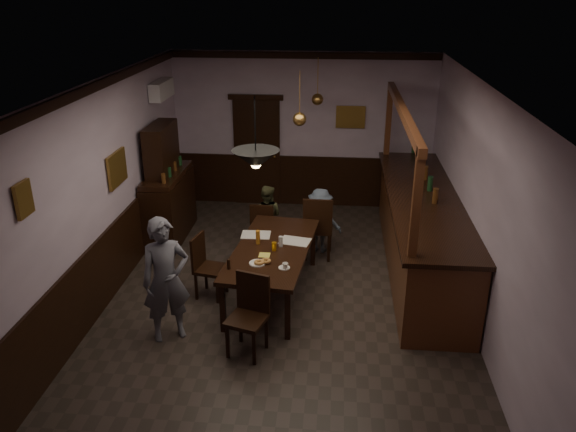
# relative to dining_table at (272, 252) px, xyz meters

# --- Properties ---
(room) EXTENTS (5.01, 8.01, 3.01)m
(room) POSITION_rel_dining_table_xyz_m (0.18, -0.38, 0.81)
(room) COLOR #2D2621
(room) RESTS_ON ground
(dining_table) EXTENTS (1.23, 2.29, 0.75)m
(dining_table) POSITION_rel_dining_table_xyz_m (0.00, 0.00, 0.00)
(dining_table) COLOR black
(dining_table) RESTS_ON ground
(chair_far_left) EXTENTS (0.41, 0.41, 0.89)m
(chair_far_left) POSITION_rel_dining_table_xyz_m (-0.31, 1.32, -0.20)
(chair_far_left) COLOR black
(chair_far_left) RESTS_ON ground
(chair_far_right) EXTENTS (0.48, 0.48, 1.07)m
(chair_far_right) POSITION_rel_dining_table_xyz_m (0.59, 1.21, -0.10)
(chair_far_right) COLOR black
(chair_far_right) RESTS_ON ground
(chair_near) EXTENTS (0.54, 0.54, 1.00)m
(chair_near) POSITION_rel_dining_table_xyz_m (-0.13, -1.31, -0.14)
(chair_near) COLOR black
(chair_near) RESTS_ON ground
(chair_side) EXTENTS (0.47, 0.47, 0.92)m
(chair_side) POSITION_rel_dining_table_xyz_m (-0.94, -0.09, -0.18)
(chair_side) COLOR black
(chair_side) RESTS_ON ground
(person_standing) EXTENTS (0.70, 0.62, 1.62)m
(person_standing) POSITION_rel_dining_table_xyz_m (-1.18, -1.13, 0.12)
(person_standing) COLOR slate
(person_standing) RESTS_ON ground
(person_seated_left) EXTENTS (0.58, 0.49, 1.09)m
(person_seated_left) POSITION_rel_dining_table_xyz_m (-0.28, 1.59, -0.14)
(person_seated_left) COLOR #4E5030
(person_seated_left) RESTS_ON ground
(person_seated_right) EXTENTS (0.76, 0.51, 1.09)m
(person_seated_right) POSITION_rel_dining_table_xyz_m (0.61, 1.49, -0.14)
(person_seated_right) COLOR slate
(person_seated_right) RESTS_ON ground
(newspaper_left) EXTENTS (0.43, 0.31, 0.01)m
(newspaper_left) POSITION_rel_dining_table_xyz_m (-0.29, 0.39, 0.07)
(newspaper_left) COLOR silver
(newspaper_left) RESTS_ON dining_table
(newspaper_right) EXTENTS (0.47, 0.38, 0.01)m
(newspaper_right) POSITION_rel_dining_table_xyz_m (0.30, 0.23, 0.07)
(newspaper_right) COLOR silver
(newspaper_right) RESTS_ON dining_table
(napkin) EXTENTS (0.17, 0.17, 0.00)m
(napkin) POSITION_rel_dining_table_xyz_m (-0.08, -0.24, 0.07)
(napkin) COLOR #E1D352
(napkin) RESTS_ON dining_table
(saucer) EXTENTS (0.15, 0.15, 0.01)m
(saucer) POSITION_rel_dining_table_xyz_m (0.22, -0.59, 0.07)
(saucer) COLOR white
(saucer) RESTS_ON dining_table
(coffee_cup) EXTENTS (0.09, 0.09, 0.07)m
(coffee_cup) POSITION_rel_dining_table_xyz_m (0.24, -0.62, 0.11)
(coffee_cup) COLOR white
(coffee_cup) RESTS_ON saucer
(pastry_plate) EXTENTS (0.22, 0.22, 0.01)m
(pastry_plate) POSITION_rel_dining_table_xyz_m (-0.14, -0.50, 0.07)
(pastry_plate) COLOR white
(pastry_plate) RESTS_ON dining_table
(pastry_ring_a) EXTENTS (0.13, 0.13, 0.04)m
(pastry_ring_a) POSITION_rel_dining_table_xyz_m (-0.12, -0.52, 0.10)
(pastry_ring_a) COLOR #C68C47
(pastry_ring_a) RESTS_ON pastry_plate
(pastry_ring_b) EXTENTS (0.13, 0.13, 0.04)m
(pastry_ring_b) POSITION_rel_dining_table_xyz_m (-0.03, -0.47, 0.10)
(pastry_ring_b) COLOR #C68C47
(pastry_ring_b) RESTS_ON pastry_plate
(soda_can) EXTENTS (0.07, 0.07, 0.12)m
(soda_can) POSITION_rel_dining_table_xyz_m (0.03, -0.09, 0.12)
(soda_can) COLOR #FFA515
(soda_can) RESTS_ON dining_table
(beer_glass) EXTENTS (0.06, 0.06, 0.20)m
(beer_glass) POSITION_rel_dining_table_xyz_m (-0.22, 0.11, 0.16)
(beer_glass) COLOR #BF721E
(beer_glass) RESTS_ON dining_table
(water_glass) EXTENTS (0.06, 0.06, 0.15)m
(water_glass) POSITION_rel_dining_table_xyz_m (0.11, 0.05, 0.14)
(water_glass) COLOR silver
(water_glass) RESTS_ON dining_table
(pepper_mill) EXTENTS (0.04, 0.04, 0.14)m
(pepper_mill) POSITION_rel_dining_table_xyz_m (-0.49, -0.68, 0.13)
(pepper_mill) COLOR black
(pepper_mill) RESTS_ON dining_table
(sideboard) EXTENTS (0.54, 1.52, 2.01)m
(sideboard) POSITION_rel_dining_table_xyz_m (-2.03, 1.83, 0.12)
(sideboard) COLOR black
(sideboard) RESTS_ON ground
(bar_counter) EXTENTS (1.05, 4.52, 2.53)m
(bar_counter) POSITION_rel_dining_table_xyz_m (2.18, 1.05, -0.05)
(bar_counter) COLOR #4D2914
(bar_counter) RESTS_ON ground
(door_back) EXTENTS (0.90, 0.06, 2.10)m
(door_back) POSITION_rel_dining_table_xyz_m (-0.72, 3.57, 0.36)
(door_back) COLOR black
(door_back) RESTS_ON ground
(ac_unit) EXTENTS (0.20, 0.85, 0.30)m
(ac_unit) POSITION_rel_dining_table_xyz_m (-2.20, 2.52, 1.76)
(ac_unit) COLOR white
(ac_unit) RESTS_ON ground
(picture_left_small) EXTENTS (0.04, 0.28, 0.36)m
(picture_left_small) POSITION_rel_dining_table_xyz_m (-2.28, -1.98, 1.46)
(picture_left_small) COLOR olive
(picture_left_small) RESTS_ON ground
(picture_left_large) EXTENTS (0.04, 0.62, 0.48)m
(picture_left_large) POSITION_rel_dining_table_xyz_m (-2.28, 0.42, 1.01)
(picture_left_large) COLOR olive
(picture_left_large) RESTS_ON ground
(picture_back) EXTENTS (0.55, 0.04, 0.42)m
(picture_back) POSITION_rel_dining_table_xyz_m (1.08, 3.58, 1.11)
(picture_back) COLOR olive
(picture_back) RESTS_ON ground
(pendant_iron) EXTENTS (0.56, 0.56, 0.84)m
(pendant_iron) POSITION_rel_dining_table_xyz_m (-0.09, -0.80, 1.58)
(pendant_iron) COLOR black
(pendant_iron) RESTS_ON ground
(pendant_brass_mid) EXTENTS (0.20, 0.20, 0.81)m
(pendant_brass_mid) POSITION_rel_dining_table_xyz_m (0.28, 1.16, 1.61)
(pendant_brass_mid) COLOR #BF8C3F
(pendant_brass_mid) RESTS_ON ground
(pendant_brass_far) EXTENTS (0.20, 0.20, 0.81)m
(pendant_brass_far) POSITION_rel_dining_table_xyz_m (0.48, 2.67, 1.61)
(pendant_brass_far) COLOR #BF8C3F
(pendant_brass_far) RESTS_ON ground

